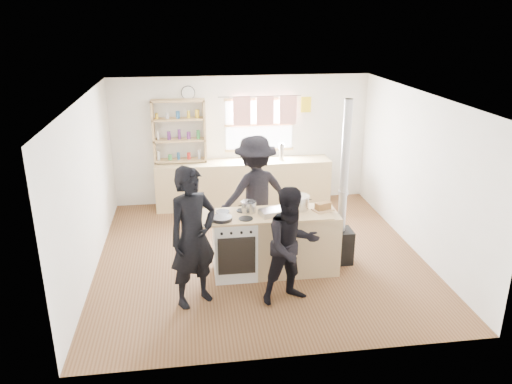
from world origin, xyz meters
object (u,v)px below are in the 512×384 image
thermos (281,152)px  stockpot_stove (249,207)px  person_near_right (292,246)px  person_far (255,193)px  bread_board (323,207)px  cooking_island (275,243)px  stockpot_counter (299,202)px  flue_heater (341,223)px  person_near_left (193,237)px  roast_tray (273,212)px  skillet_greens (222,218)px

thermos → stockpot_stove: thermos is taller
person_near_right → person_far: bearing=83.3°
stockpot_stove → bread_board: bearing=-4.8°
thermos → person_far: size_ratio=0.17×
thermos → cooking_island: (-0.60, -2.77, -0.59)m
cooking_island → bread_board: bread_board is taller
stockpot_counter → person_near_right: person_near_right is taller
flue_heater → person_near_left: flue_heater is taller
cooking_island → person_far: 1.04m
roast_tray → bread_board: 0.74m
person_near_left → person_near_right: 1.27m
thermos → roast_tray: thermos is taller
thermos → person_near_left: (-1.79, -3.43, -0.12)m
cooking_island → flue_heater: (1.04, 0.17, 0.18)m
stockpot_stove → flue_heater: size_ratio=0.09×
stockpot_stove → person_far: size_ratio=0.12×
stockpot_counter → flue_heater: size_ratio=0.12×
stockpot_counter → person_far: 0.96m
skillet_greens → bread_board: (1.47, 0.16, 0.02)m
thermos → bread_board: bearing=-88.2°
stockpot_counter → person_near_left: (-1.54, -0.78, -0.10)m
cooking_island → skillet_greens: (-0.77, -0.15, 0.49)m
thermos → flue_heater: flue_heater is taller
skillet_greens → person_near_left: person_near_left is taller
stockpot_stove → person_near_right: (0.45, -0.89, -0.22)m
thermos → cooking_island: bearing=-102.3°
stockpot_stove → person_near_right: person_near_right is taller
bread_board → skillet_greens: bearing=-173.7°
skillet_greens → stockpot_stove: stockpot_stove is taller
flue_heater → stockpot_stove: bearing=-177.0°
person_near_right → person_near_left: bearing=159.3°
thermos → flue_heater: 2.66m
person_near_left → roast_tray: bearing=-3.5°
stockpot_counter → person_near_left: 1.73m
person_near_right → cooking_island: bearing=80.5°
roast_tray → stockpot_counter: stockpot_counter is taller
flue_heater → person_near_right: size_ratio=1.58×
flue_heater → skillet_greens: bearing=-169.8°
flue_heater → person_near_right: flue_heater is taller
person_near_left → person_far: (1.02, 1.58, -0.01)m
skillet_greens → person_near_right: size_ratio=0.25×
skillet_greens → person_near_left: size_ratio=0.21×
thermos → stockpot_counter: bearing=-95.2°
stockpot_counter → cooking_island: bearing=-161.6°
skillet_greens → bread_board: 1.48m
person_near_right → thermos: bearing=66.9°
skillet_greens → flue_heater: (1.81, 0.32, -0.31)m
cooking_island → flue_heater: flue_heater is taller
stockpot_counter → person_near_right: 0.99m
roast_tray → thermos: bearing=77.1°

